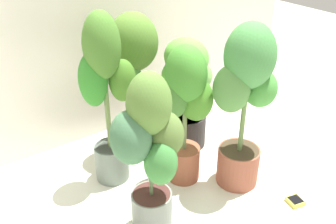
% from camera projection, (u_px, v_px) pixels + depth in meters
% --- Properties ---
extents(ground_plane, '(8.00, 8.00, 0.00)m').
position_uv_depth(ground_plane, '(190.00, 191.00, 2.15)').
color(ground_plane, silver).
rests_on(ground_plane, ground).
extents(potted_plant_back_center, '(0.40, 0.37, 0.91)m').
position_uv_depth(potted_plant_back_center, '(132.00, 76.00, 2.23)').
color(potted_plant_back_center, '#321F1E').
rests_on(potted_plant_back_center, ground).
extents(potted_plant_front_left, '(0.37, 0.30, 0.84)m').
position_uv_depth(potted_plant_front_left, '(150.00, 149.00, 1.67)').
color(potted_plant_front_left, gray).
rests_on(potted_plant_front_left, ground).
extents(potted_plant_back_right, '(0.36, 0.32, 0.73)m').
position_uv_depth(potted_plant_back_right, '(186.00, 90.00, 2.37)').
color(potted_plant_back_right, '#282425').
rests_on(potted_plant_back_right, ground).
extents(potted_plant_center, '(0.32, 0.27, 0.82)m').
position_uv_depth(potted_plant_center, '(186.00, 103.00, 2.01)').
color(potted_plant_center, '#964F35').
rests_on(potted_plant_center, ground).
extents(potted_plant_back_left, '(0.31, 0.27, 0.99)m').
position_uv_depth(potted_plant_back_left, '(106.00, 90.00, 1.98)').
color(potted_plant_back_left, slate).
rests_on(potted_plant_back_left, ground).
extents(potted_plant_front_right, '(0.41, 0.35, 0.94)m').
position_uv_depth(potted_plant_front_right, '(245.00, 97.00, 1.95)').
color(potted_plant_front_right, '#9A513B').
rests_on(potted_plant_front_right, ground).
extents(hygrometer_box, '(0.10, 0.10, 0.03)m').
position_uv_depth(hygrometer_box, '(295.00, 201.00, 2.06)').
color(hygrometer_box, '#CEC747').
rests_on(hygrometer_box, ground).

